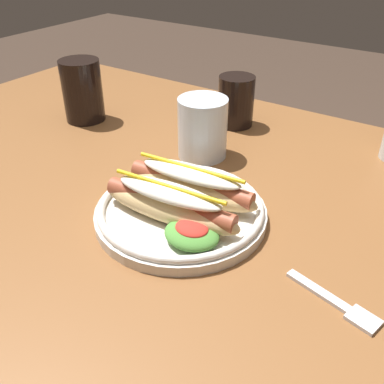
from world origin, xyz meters
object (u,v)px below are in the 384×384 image
fork (339,304)px  hot_dog_plate (181,204)px  water_cup (203,128)px  soda_cup (236,101)px  extra_cup (82,91)px

fork → hot_dog_plate: bearing=-174.3°
hot_dog_plate → water_cup: 0.21m
water_cup → hot_dog_plate: bearing=-65.8°
soda_cup → fork: bearing=-47.4°
water_cup → extra_cup: (-0.30, -0.00, 0.01)m
fork → water_cup: size_ratio=1.09×
soda_cup → extra_cup: bearing=-150.9°
hot_dog_plate → extra_cup: extra_cup is taller
fork → water_cup: bearing=160.1°
fork → extra_cup: bearing=174.7°
fork → water_cup: 0.41m
fork → soda_cup: 0.52m
extra_cup → water_cup: bearing=0.3°
hot_dog_plate → soda_cup: 0.36m
fork → soda_cup: size_ratio=1.15×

